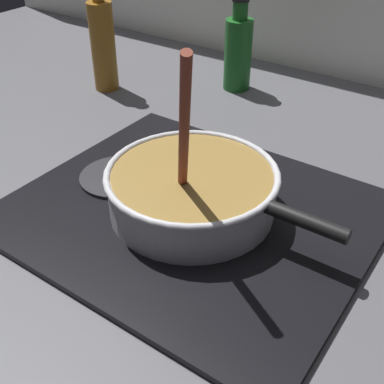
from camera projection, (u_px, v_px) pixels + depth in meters
name	position (u px, v px, depth m)	size (l,w,h in m)	color
ground	(128.00, 233.00, 0.80)	(2.40, 1.60, 0.04)	#4C4C51
hob_plate	(192.00, 212.00, 0.80)	(0.56, 0.48, 0.01)	black
burner_ring	(192.00, 208.00, 0.80)	(0.20, 0.20, 0.01)	#592D0C
spare_burner	(118.00, 177.00, 0.87)	(0.13, 0.13, 0.01)	#262628
cooking_pan	(193.00, 189.00, 0.78)	(0.39, 0.27, 0.31)	silver
sauce_bottle	(238.00, 51.00, 1.18)	(0.07, 0.07, 0.22)	#19591E
oil_bottle	(103.00, 43.00, 1.17)	(0.06, 0.06, 0.27)	#8C5919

